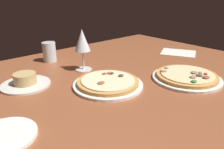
{
  "coord_description": "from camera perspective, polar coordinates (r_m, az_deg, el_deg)",
  "views": [
    {
      "loc": [
        -56.67,
        -61.97,
        38.5
      ],
      "look_at": [
        -3.86,
        -2.08,
        7.0
      ],
      "focal_mm": 35.31,
      "sensor_mm": 36.0,
      "label": 1
    }
  ],
  "objects": [
    {
      "name": "pizza_main",
      "position": [
        0.83,
        -1.05,
        -2.2
      ],
      "size": [
        26.3,
        26.3,
        3.33
      ],
      "color": "white",
      "rests_on": "dining_table"
    },
    {
      "name": "wine_glass_far",
      "position": [
        0.97,
        -7.7,
        8.32
      ],
      "size": [
        7.44,
        7.44,
        18.3
      ],
      "color": "silver",
      "rests_on": "dining_table"
    },
    {
      "name": "dining_table",
      "position": [
        0.92,
        0.95,
        -1.97
      ],
      "size": [
        150.0,
        110.0,
        4.0
      ],
      "primitive_type": "cube",
      "color": "brown",
      "rests_on": "ground"
    },
    {
      "name": "pizza_side",
      "position": [
        0.94,
        18.79,
        -0.53
      ],
      "size": [
        27.18,
        27.18,
        3.38
      ],
      "color": "white",
      "rests_on": "dining_table"
    },
    {
      "name": "side_plate",
      "position": [
        0.62,
        -26.2,
        -14.1
      ],
      "size": [
        16.07,
        16.07,
        0.9
      ],
      "primitive_type": "cylinder",
      "color": "white",
      "rests_on": "dining_table"
    },
    {
      "name": "ramekin_on_saucer",
      "position": [
        0.89,
        -21.52,
        -1.69
      ],
      "size": [
        18.19,
        18.19,
        4.89
      ],
      "color": "silver",
      "rests_on": "dining_table"
    },
    {
      "name": "water_glass",
      "position": [
        1.15,
        -15.9,
        5.33
      ],
      "size": [
        6.58,
        6.58,
        9.63
      ],
      "color": "silver",
      "rests_on": "dining_table"
    },
    {
      "name": "paper_menu",
      "position": [
        1.31,
        16.79,
        5.43
      ],
      "size": [
        21.83,
        23.3,
        0.3
      ],
      "primitive_type": "cube",
      "rotation": [
        0.0,
        0.0,
        0.48
      ],
      "color": "silver",
      "rests_on": "dining_table"
    }
  ]
}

